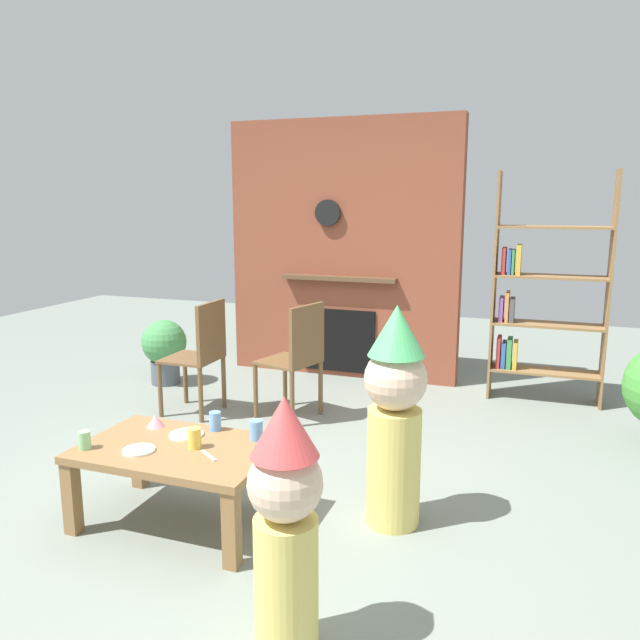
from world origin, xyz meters
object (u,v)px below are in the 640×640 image
at_px(paper_plate_front, 139,450).
at_px(paper_cup_near_left, 215,421).
at_px(child_in_pink, 395,411).
at_px(paper_plate_rear, 186,434).
at_px(paper_cup_center, 256,430).
at_px(birthday_cake_slice, 155,421).
at_px(potted_plant_short, 164,347).
at_px(coffee_table, 178,458).
at_px(bookshelf, 538,299).
at_px(dining_chair_left, 201,351).
at_px(paper_cup_far_left, 194,438).
at_px(child_with_cone_hat, 286,521).
at_px(paper_cup_near_right, 84,440).
at_px(dining_chair_middle, 297,354).

bearing_deg(paper_plate_front, paper_cup_near_left, 60.58).
bearing_deg(child_in_pink, paper_plate_rear, -7.45).
xyz_separation_m(paper_cup_center, birthday_cake_slice, (-0.61, -0.01, -0.02)).
bearing_deg(paper_cup_near_left, potted_plant_short, 130.15).
xyz_separation_m(coffee_table, child_in_pink, (1.05, 0.37, 0.26)).
relative_size(coffee_table, potted_plant_short, 1.67).
xyz_separation_m(bookshelf, dining_chair_left, (-2.44, -1.27, -0.35)).
xyz_separation_m(paper_cup_far_left, child_with_cone_hat, (0.79, -0.69, 0.05)).
height_order(coffee_table, child_in_pink, child_in_pink).
distance_m(birthday_cake_slice, child_in_pink, 1.34).
bearing_deg(bookshelf, paper_cup_near_right, -125.46).
bearing_deg(birthday_cake_slice, paper_cup_near_right, -111.90).
relative_size(paper_cup_near_left, paper_cup_near_right, 1.13).
distance_m(paper_cup_near_left, paper_cup_center, 0.28).
xyz_separation_m(birthday_cake_slice, child_in_pink, (1.32, 0.17, 0.16)).
bearing_deg(dining_chair_middle, paper_cup_near_right, 93.36).
relative_size(paper_cup_near_right, dining_chair_left, 0.10).
distance_m(paper_cup_near_right, paper_cup_center, 0.87).
relative_size(paper_cup_far_left, child_with_cone_hat, 0.11).
relative_size(birthday_cake_slice, dining_chair_left, 0.11).
distance_m(bookshelf, child_with_cone_hat, 3.58).
xyz_separation_m(paper_cup_center, paper_plate_front, (-0.49, -0.34, -0.05)).
xyz_separation_m(paper_cup_near_left, paper_cup_center, (0.27, -0.05, 0.00)).
bearing_deg(paper_cup_far_left, dining_chair_left, 119.18).
bearing_deg(paper_cup_near_left, paper_cup_center, -10.47).
height_order(bookshelf, paper_cup_near_left, bookshelf).
height_order(bookshelf, paper_plate_front, bookshelf).
height_order(paper_cup_far_left, paper_plate_front, paper_cup_far_left).
bearing_deg(paper_plate_rear, paper_cup_near_left, 49.01).
xyz_separation_m(child_with_cone_hat, dining_chair_left, (-1.64, 2.20, -0.02)).
bearing_deg(paper_plate_front, paper_cup_center, 34.60).
height_order(bookshelf, paper_cup_far_left, bookshelf).
height_order(paper_plate_front, dining_chair_left, dining_chair_left).
height_order(coffee_table, dining_chair_left, dining_chair_left).
bearing_deg(child_in_pink, paper_cup_near_right, 1.36).
xyz_separation_m(bookshelf, coffee_table, (-1.70, -2.79, -0.50)).
relative_size(paper_plate_front, dining_chair_left, 0.18).
bearing_deg(potted_plant_short, paper_cup_near_right, -65.12).
height_order(paper_cup_center, paper_cup_far_left, same).
distance_m(paper_cup_far_left, dining_chair_middle, 1.66).
distance_m(bookshelf, coffee_table, 3.30).
relative_size(paper_cup_near_right, child_with_cone_hat, 0.09).
relative_size(coffee_table, paper_plate_front, 6.11).
distance_m(coffee_table, dining_chair_middle, 1.68).
bearing_deg(paper_cup_center, potted_plant_short, 133.93).
height_order(paper_cup_near_right, dining_chair_middle, dining_chair_middle).
bearing_deg(child_in_pink, paper_plate_front, 3.06).
relative_size(paper_cup_near_right, paper_plate_rear, 0.51).
xyz_separation_m(paper_plate_rear, dining_chair_left, (-0.71, 1.38, 0.08)).
xyz_separation_m(child_with_cone_hat, potted_plant_short, (-2.39, 2.81, -0.19)).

